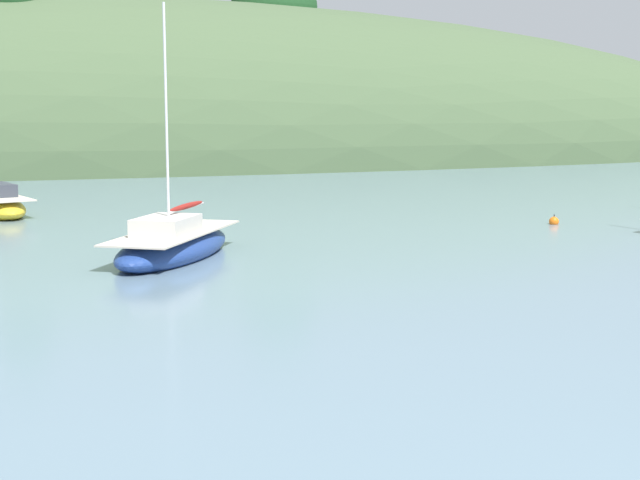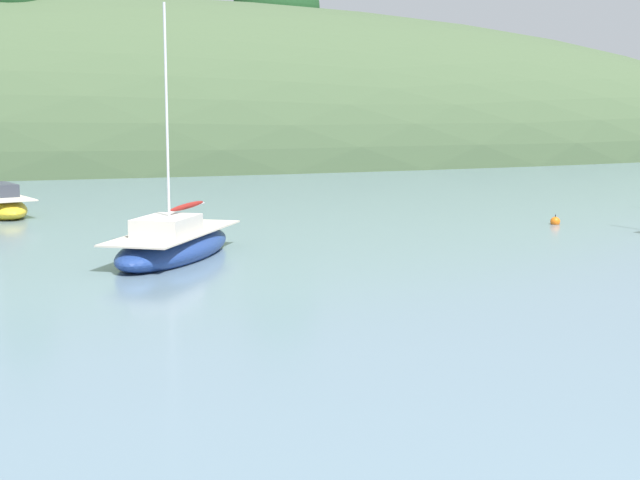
% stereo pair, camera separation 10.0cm
% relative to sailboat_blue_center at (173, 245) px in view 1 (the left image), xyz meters
% --- Properties ---
extents(far_shoreline_hill, '(150.00, 36.00, 33.22)m').
position_rel_sailboat_blue_center_xyz_m(far_shoreline_hill, '(3.61, 53.87, -0.37)').
color(far_shoreline_hill, '#425638').
rests_on(far_shoreline_hill, ground).
extents(sailboat_blue_center, '(6.33, 7.85, 8.95)m').
position_rel_sailboat_blue_center_xyz_m(sailboat_blue_center, '(0.00, 0.00, 0.00)').
color(sailboat_blue_center, navy).
rests_on(sailboat_blue_center, ground).
extents(mooring_buoy_channel, '(0.44, 0.44, 0.54)m').
position_rel_sailboat_blue_center_xyz_m(mooring_buoy_channel, '(17.70, 3.69, -0.33)').
color(mooring_buoy_channel, orange).
rests_on(mooring_buoy_channel, ground).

